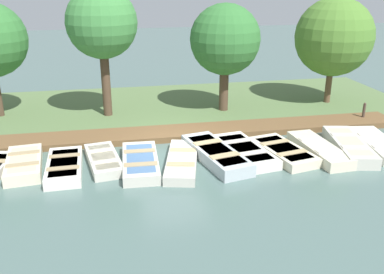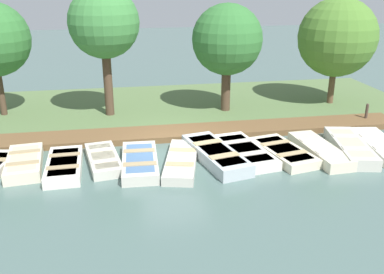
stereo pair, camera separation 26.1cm
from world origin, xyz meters
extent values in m
plane|color=#4C6660|center=(0.00, 0.00, 0.00)|extent=(80.00, 80.00, 0.00)
cube|color=#567042|center=(-5.00, 0.00, 0.10)|extent=(8.00, 24.00, 0.19)
cube|color=brown|center=(-1.33, 0.00, 0.12)|extent=(1.50, 19.25, 0.24)
cube|color=beige|center=(0.85, -5.13, 0.19)|extent=(2.72, 1.37, 0.38)
cube|color=beige|center=(0.85, -5.13, 0.36)|extent=(2.23, 1.08, 0.03)
cube|color=tan|center=(1.34, -5.07, 0.39)|extent=(0.37, 1.02, 0.03)
cube|color=tan|center=(0.35, -5.18, 0.39)|extent=(0.37, 1.02, 0.03)
cube|color=silver|center=(1.27, -3.81, 0.17)|extent=(2.73, 1.18, 0.34)
cube|color=#994C33|center=(1.27, -3.81, 0.33)|extent=(2.24, 0.93, 0.03)
cube|color=tan|center=(1.78, -3.79, 0.35)|extent=(0.30, 1.01, 0.03)
cube|color=tan|center=(0.76, -3.83, 0.35)|extent=(0.30, 1.01, 0.03)
cube|color=beige|center=(0.94, -2.56, 0.16)|extent=(2.75, 1.37, 0.31)
cube|color=beige|center=(0.94, -2.56, 0.30)|extent=(2.25, 1.09, 0.02)
cube|color=beige|center=(1.43, -2.48, 0.32)|extent=(0.40, 0.92, 0.03)
cube|color=beige|center=(0.45, -2.64, 0.32)|extent=(0.40, 0.92, 0.03)
cube|color=beige|center=(1.40, -1.36, 0.17)|extent=(3.00, 1.27, 0.34)
cube|color=#4C709E|center=(1.40, -1.36, 0.33)|extent=(2.46, 1.00, 0.03)
cube|color=tan|center=(1.96, -1.38, 0.36)|extent=(0.34, 1.07, 0.03)
cube|color=tan|center=(0.84, -1.34, 0.36)|extent=(0.34, 1.07, 0.03)
cube|color=beige|center=(1.52, 0.02, 0.15)|extent=(3.36, 1.69, 0.31)
cube|color=#4C709E|center=(1.52, 0.02, 0.29)|extent=(2.75, 1.34, 0.02)
cube|color=tan|center=(2.12, -0.12, 0.32)|extent=(0.52, 0.95, 0.03)
cube|color=tan|center=(0.93, 0.16, 0.32)|extent=(0.52, 0.95, 0.03)
cube|color=#B2BCC1|center=(1.30, 1.24, 0.21)|extent=(3.64, 1.87, 0.42)
cube|color=#994C33|center=(1.30, 1.24, 0.40)|extent=(2.97, 1.49, 0.03)
cube|color=tan|center=(1.94, 1.39, 0.43)|extent=(0.57, 1.09, 0.03)
cube|color=tan|center=(0.65, 1.09, 0.43)|extent=(0.57, 1.09, 0.03)
cube|color=silver|center=(1.11, 2.34, 0.16)|extent=(3.27, 1.70, 0.33)
cube|color=teal|center=(1.11, 2.34, 0.31)|extent=(2.68, 1.35, 0.03)
cube|color=beige|center=(1.69, 2.44, 0.34)|extent=(0.49, 1.14, 0.03)
cube|color=beige|center=(0.52, 2.24, 0.34)|extent=(0.49, 1.14, 0.03)
cube|color=beige|center=(1.40, 3.67, 0.16)|extent=(2.99, 1.77, 0.32)
cube|color=#4C709E|center=(1.40, 3.67, 0.30)|extent=(2.44, 1.40, 0.03)
cube|color=tan|center=(1.92, 3.78, 0.33)|extent=(0.50, 1.15, 0.03)
cube|color=tan|center=(0.88, 3.56, 0.33)|extent=(0.50, 1.15, 0.03)
cube|color=beige|center=(1.52, 4.97, 0.19)|extent=(3.17, 1.15, 0.37)
cube|color=teal|center=(1.52, 4.97, 0.36)|extent=(2.60, 0.91, 0.03)
cube|color=beige|center=(2.11, 5.01, 0.38)|extent=(0.37, 0.91, 0.03)
cube|color=beige|center=(0.92, 4.94, 0.38)|extent=(0.37, 0.91, 0.03)
cube|color=beige|center=(1.46, 6.17, 0.21)|extent=(3.46, 1.69, 0.41)
cube|color=beige|center=(1.46, 6.17, 0.40)|extent=(2.83, 1.34, 0.03)
cube|color=beige|center=(2.08, 6.04, 0.42)|extent=(0.52, 1.00, 0.03)
cube|color=beige|center=(0.85, 6.30, 0.42)|extent=(0.52, 1.00, 0.03)
cube|color=silver|center=(1.41, 7.38, 0.16)|extent=(3.39, 1.56, 0.31)
cube|color=#6B7F51|center=(1.41, 7.38, 0.30)|extent=(2.78, 1.24, 0.02)
cube|color=beige|center=(0.79, 7.48, 0.32)|extent=(0.47, 1.02, 0.03)
cylinder|color=#47382D|center=(-1.47, 8.52, 0.41)|extent=(0.12, 0.12, 0.81)
sphere|color=#47382D|center=(-1.47, 8.52, 0.83)|extent=(0.11, 0.11, 0.11)
cylinder|color=#4C3828|center=(-4.04, -2.35, 1.68)|extent=(0.38, 0.38, 3.36)
sphere|color=#3D7F3D|center=(-4.04, -2.35, 4.18)|extent=(2.96, 2.96, 2.96)
cylinder|color=#4C3828|center=(-3.83, 2.88, 1.27)|extent=(0.41, 0.41, 2.54)
sphere|color=#337033|center=(-3.83, 2.88, 3.39)|extent=(3.09, 3.09, 3.09)
cylinder|color=brown|center=(-4.13, 8.19, 1.16)|extent=(0.29, 0.29, 2.33)
sphere|color=#4C7A2D|center=(-4.13, 8.19, 3.32)|extent=(3.62, 3.62, 3.62)
camera|label=1|loc=(14.48, -2.14, 5.95)|focal=40.00mm
camera|label=2|loc=(14.52, -1.89, 5.95)|focal=40.00mm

